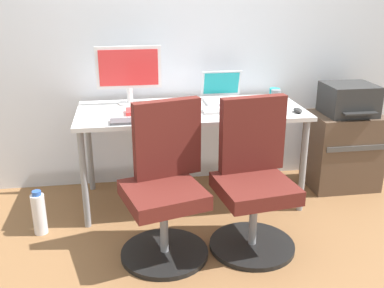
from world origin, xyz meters
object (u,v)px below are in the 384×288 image
object	(u,v)px
office_chair_right	(253,183)
side_cabinet	(342,150)
desktop_monitor	(129,71)
office_chair_left	(165,189)
water_bottle_on_floor	(39,213)
coffee_mug	(274,94)
printer	(349,99)
open_laptop	(223,94)

from	to	relation	value
office_chair_right	side_cabinet	size ratio (longest dim) A/B	1.53
side_cabinet	desktop_monitor	bearing A→B (deg)	175.11
office_chair_left	water_bottle_on_floor	world-z (taller)	office_chair_left
desktop_monitor	water_bottle_on_floor	bearing A→B (deg)	-139.30
office_chair_left	water_bottle_on_floor	xyz separation A→B (m)	(-0.81, 0.33, -0.28)
side_cabinet	desktop_monitor	xyz separation A→B (m)	(-1.69, 0.14, 0.67)
office_chair_right	coffee_mug	xyz separation A→B (m)	(0.40, 0.83, 0.35)
office_chair_right	desktop_monitor	size ratio (longest dim) A/B	1.96
office_chair_left	printer	distance (m)	1.72
office_chair_left	water_bottle_on_floor	bearing A→B (deg)	157.91
office_chair_right	water_bottle_on_floor	bearing A→B (deg)	166.45
office_chair_right	open_laptop	distance (m)	0.95
office_chair_right	office_chair_left	bearing A→B (deg)	-179.84
office_chair_right	coffee_mug	bearing A→B (deg)	64.48
printer	water_bottle_on_floor	xyz separation A→B (m)	(-2.34, -0.41, -0.59)
open_laptop	office_chair_left	bearing A→B (deg)	-122.06
office_chair_left	printer	xyz separation A→B (m)	(1.52, 0.74, 0.31)
water_bottle_on_floor	coffee_mug	xyz separation A→B (m)	(1.76, 0.50, 0.63)
open_laptop	coffee_mug	bearing A→B (deg)	-6.00
water_bottle_on_floor	open_laptop	world-z (taller)	open_laptop
office_chair_right	water_bottle_on_floor	xyz separation A→B (m)	(-1.36, 0.33, -0.28)
office_chair_left	side_cabinet	distance (m)	1.70
office_chair_right	open_laptop	world-z (taller)	open_laptop
open_laptop	coffee_mug	xyz separation A→B (m)	(0.40, -0.04, -0.01)
water_bottle_on_floor	coffee_mug	bearing A→B (deg)	15.98
printer	open_laptop	size ratio (longest dim) A/B	1.29
side_cabinet	water_bottle_on_floor	xyz separation A→B (m)	(-2.34, -0.41, -0.16)
office_chair_right	side_cabinet	xyz separation A→B (m)	(0.97, 0.74, -0.12)
water_bottle_on_floor	desktop_monitor	xyz separation A→B (m)	(0.64, 0.55, 0.83)
office_chair_left	water_bottle_on_floor	size ratio (longest dim) A/B	3.03
coffee_mug	side_cabinet	bearing A→B (deg)	-9.38
coffee_mug	office_chair_right	bearing A→B (deg)	-115.52
printer	coffee_mug	xyz separation A→B (m)	(-0.58, 0.10, 0.04)
desktop_monitor	open_laptop	world-z (taller)	desktop_monitor
printer	water_bottle_on_floor	distance (m)	2.44
water_bottle_on_floor	coffee_mug	size ratio (longest dim) A/B	3.37
open_laptop	coffee_mug	world-z (taller)	open_laptop
office_chair_left	side_cabinet	world-z (taller)	office_chair_left
water_bottle_on_floor	coffee_mug	distance (m)	1.94
side_cabinet	desktop_monitor	size ratio (longest dim) A/B	1.28
coffee_mug	office_chair_left	bearing A→B (deg)	-138.64
office_chair_left	open_laptop	world-z (taller)	open_laptop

